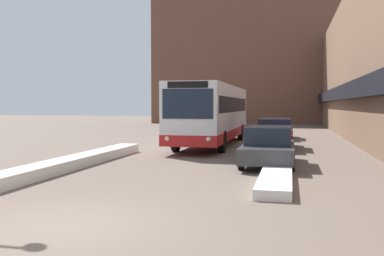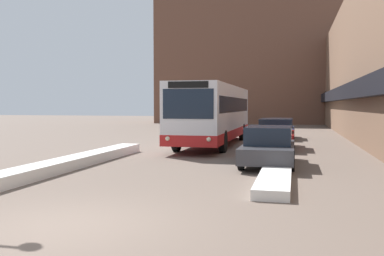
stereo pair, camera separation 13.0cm
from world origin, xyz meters
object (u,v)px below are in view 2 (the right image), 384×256
(city_bus, at_px, (214,113))
(parked_car_back, at_px, (280,128))
(parked_car_middle, at_px, (276,134))
(parked_car_front, at_px, (269,146))

(city_bus, height_order, parked_car_back, city_bus)
(parked_car_middle, xyz_separation_m, parked_car_back, (-0.00, 6.76, -0.07))
(city_bus, distance_m, parked_car_back, 6.69)
(city_bus, xyz_separation_m, parked_car_back, (3.47, 5.61, -1.08))
(city_bus, relative_size, parked_car_front, 2.61)
(parked_car_middle, height_order, parked_car_back, parked_car_middle)
(city_bus, relative_size, parked_car_middle, 2.53)
(parked_car_middle, distance_m, parked_car_back, 6.76)
(parked_car_middle, bearing_deg, parked_car_front, -90.00)
(city_bus, relative_size, parked_car_back, 2.56)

